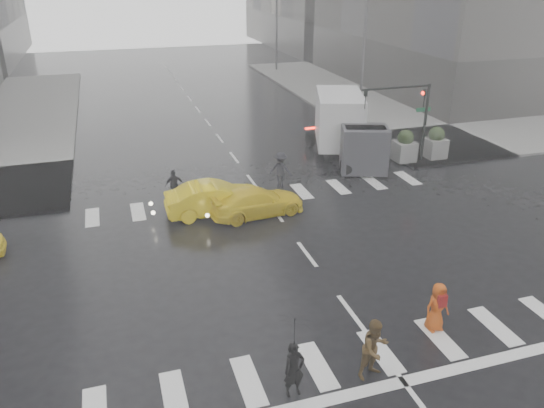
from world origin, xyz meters
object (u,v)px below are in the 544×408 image
object	(u,v)px
taxi_mid	(216,199)
pedestrian_brown	(375,349)
pedestrian_orange	(437,307)
traffic_signal_pole	(411,108)
box_truck	(345,126)

from	to	relation	value
taxi_mid	pedestrian_brown	bearing A→B (deg)	-170.40
pedestrian_brown	pedestrian_orange	size ratio (longest dim) A/B	1.11
pedestrian_brown	pedestrian_orange	world-z (taller)	pedestrian_brown
traffic_signal_pole	taxi_mid	distance (m)	12.32
pedestrian_orange	box_truck	bearing A→B (deg)	73.96
pedestrian_orange	taxi_mid	size ratio (longest dim) A/B	0.36
traffic_signal_pole	box_truck	world-z (taller)	traffic_signal_pole
pedestrian_brown	pedestrian_orange	distance (m)	3.04
traffic_signal_pole	pedestrian_brown	world-z (taller)	traffic_signal_pole
pedestrian_brown	taxi_mid	size ratio (longest dim) A/B	0.40
taxi_mid	pedestrian_orange	bearing A→B (deg)	-155.34
pedestrian_brown	taxi_mid	distance (m)	11.70
traffic_signal_pole	pedestrian_orange	xyz separation A→B (m)	(-6.92, -13.55, -2.40)
traffic_signal_pole	taxi_mid	xyz separation A→B (m)	(-11.62, -3.27, -2.48)
pedestrian_orange	pedestrian_brown	bearing A→B (deg)	-157.07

